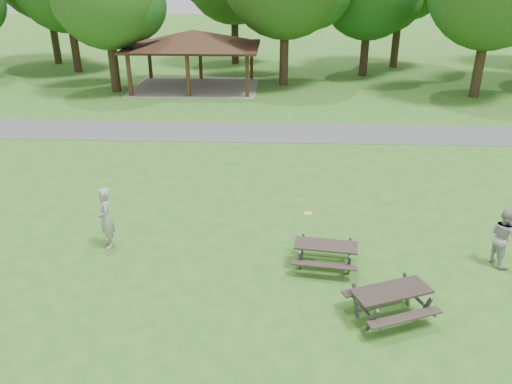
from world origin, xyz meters
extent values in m
plane|color=#326A1E|center=(0.00, 0.00, 0.00)|extent=(160.00, 160.00, 0.00)
cube|color=#4D4D50|center=(0.00, 14.00, 0.01)|extent=(120.00, 3.20, 0.02)
cube|color=#3D2216|center=(-7.70, 21.30, 1.30)|extent=(0.22, 0.22, 2.60)
cube|color=#321D12|center=(-7.70, 26.70, 1.30)|extent=(0.22, 0.22, 2.60)
cube|color=#3B2615|center=(-4.00, 21.30, 1.30)|extent=(0.22, 0.22, 2.60)
cube|color=#3D2816|center=(-4.00, 26.70, 1.30)|extent=(0.22, 0.22, 2.60)
cube|color=#322012|center=(-0.30, 21.30, 1.30)|extent=(0.22, 0.22, 2.60)
cube|color=#372214|center=(-0.30, 26.70, 1.30)|extent=(0.22, 0.22, 2.60)
cube|color=#311B13|center=(-4.00, 24.00, 2.68)|extent=(8.60, 6.60, 0.16)
pyramid|color=#321F14|center=(-4.00, 24.00, 3.26)|extent=(7.01, 7.01, 1.00)
cube|color=gray|center=(-4.00, 24.00, 0.01)|extent=(8.40, 6.40, 0.03)
cylinder|color=black|center=(-14.00, 29.00, 1.92)|extent=(0.60, 0.60, 3.85)
cylinder|color=black|center=(-9.00, 22.50, 1.75)|extent=(0.60, 0.60, 3.50)
sphere|color=#144513|center=(-7.52, 22.80, 5.31)|extent=(4.29, 4.29, 4.29)
sphere|color=#1F4C15|center=(-10.32, 22.30, 5.48)|extent=(3.96, 3.96, 3.96)
cylinder|color=#2F1F15|center=(2.00, 25.00, 2.01)|extent=(0.60, 0.60, 4.02)
cylinder|color=black|center=(8.00, 28.50, 1.72)|extent=(0.60, 0.60, 3.43)
cylinder|color=black|center=(14.00, 22.00, 1.89)|extent=(0.60, 0.60, 3.78)
cylinder|color=#2E2114|center=(-17.00, 32.50, 2.19)|extent=(0.60, 0.60, 4.38)
cylinder|color=black|center=(-2.00, 33.00, 2.06)|extent=(0.60, 0.60, 4.13)
cylinder|color=#332216|center=(11.00, 32.00, 2.27)|extent=(0.60, 0.60, 4.55)
cube|color=#2E2521|center=(2.98, 1.96, 0.69)|extent=(1.77, 0.89, 0.05)
cube|color=#302723|center=(2.90, 1.40, 0.41)|extent=(1.71, 0.47, 0.04)
cube|color=black|center=(3.06, 2.51, 0.41)|extent=(1.71, 0.47, 0.04)
cube|color=#3F3F42|center=(2.29, 1.70, 0.34)|extent=(0.10, 0.36, 0.73)
cube|color=#3D3D3F|center=(2.38, 2.39, 0.34)|extent=(0.10, 0.36, 0.73)
cube|color=#414144|center=(2.34, 2.05, 0.37)|extent=(0.24, 1.37, 0.05)
cube|color=#3B3B3E|center=(3.58, 1.52, 0.34)|extent=(0.10, 0.36, 0.73)
cube|color=#3E3E40|center=(3.67, 2.22, 0.34)|extent=(0.10, 0.36, 0.73)
cube|color=#3C3C3F|center=(3.62, 1.87, 0.37)|extent=(0.24, 1.37, 0.05)
cube|color=black|center=(4.31, -0.14, 0.74)|extent=(1.95, 1.33, 0.05)
cube|color=#2F2722|center=(4.53, -0.70, 0.44)|extent=(1.79, 0.90, 0.04)
cube|color=#2A231E|center=(4.10, 0.42, 0.44)|extent=(1.79, 0.90, 0.04)
cube|color=#404042|center=(3.80, -0.74, 0.37)|extent=(0.19, 0.38, 0.79)
cube|color=#454548|center=(3.53, -0.04, 0.37)|extent=(0.19, 0.38, 0.79)
cube|color=#444447|center=(3.66, -0.39, 0.40)|extent=(0.59, 1.40, 0.05)
cube|color=#3E3F41|center=(5.10, -0.24, 0.37)|extent=(0.19, 0.38, 0.79)
cube|color=#464649|center=(4.83, 0.47, 0.37)|extent=(0.19, 0.38, 0.79)
cube|color=#404042|center=(4.96, 0.11, 0.40)|extent=(0.59, 1.40, 0.05)
cylinder|color=yellow|center=(2.51, 2.58, 1.33)|extent=(0.26, 0.26, 0.02)
imported|color=#9F9FA1|center=(-3.30, 2.82, 0.93)|extent=(0.68, 0.80, 1.85)
imported|color=#A8A8AB|center=(7.82, 2.36, 0.84)|extent=(0.81, 0.94, 1.68)
camera|label=1|loc=(1.60, -9.77, 7.57)|focal=35.00mm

